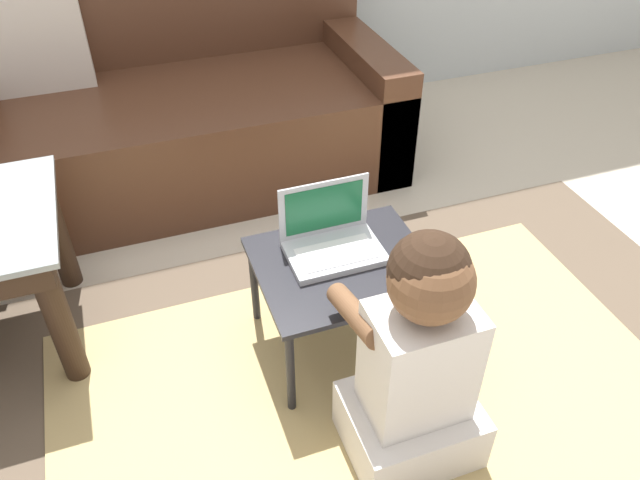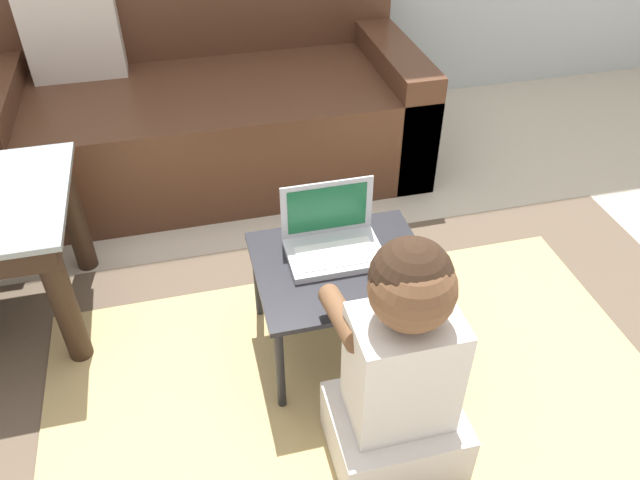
# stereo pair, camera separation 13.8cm
# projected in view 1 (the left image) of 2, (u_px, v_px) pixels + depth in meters

# --- Properties ---
(ground_plane) EXTENTS (16.00, 16.00, 0.00)m
(ground_plane) POSITION_uv_depth(u_px,v_px,m) (319.00, 372.00, 1.87)
(ground_plane) COLOR beige
(area_rug) EXTENTS (2.44, 1.47, 0.01)m
(area_rug) POSITION_uv_depth(u_px,v_px,m) (366.00, 390.00, 1.81)
(area_rug) COLOR brown
(area_rug) RESTS_ON ground_plane
(couch) EXTENTS (1.72, 0.85, 0.77)m
(couch) POSITION_uv_depth(u_px,v_px,m) (178.00, 112.00, 2.59)
(couch) COLOR #4C2D1E
(couch) RESTS_ON ground_plane
(laptop_desk) EXTENTS (0.49, 0.42, 0.33)m
(laptop_desk) POSITION_uv_depth(u_px,v_px,m) (343.00, 273.00, 1.78)
(laptop_desk) COLOR black
(laptop_desk) RESTS_ON ground_plane
(laptop) EXTENTS (0.27, 0.18, 0.20)m
(laptop) POSITION_uv_depth(u_px,v_px,m) (332.00, 241.00, 1.77)
(laptop) COLOR #B7BCC6
(laptop) RESTS_ON laptop_desk
(computer_mouse) EXTENTS (0.06, 0.11, 0.04)m
(computer_mouse) POSITION_uv_depth(u_px,v_px,m) (408.00, 257.00, 1.74)
(computer_mouse) COLOR silver
(computer_mouse) RESTS_ON laptop_desk
(person_seated) EXTENTS (0.33, 0.39, 0.70)m
(person_seated) POSITION_uv_depth(u_px,v_px,m) (417.00, 362.00, 1.47)
(person_seated) COLOR silver
(person_seated) RESTS_ON ground_plane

